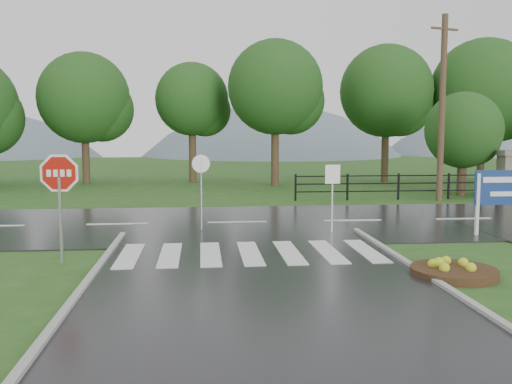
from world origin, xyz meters
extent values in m
plane|color=#26501A|center=(0.00, 0.00, 0.00)|extent=(120.00, 120.00, 0.00)
cube|color=black|center=(0.00, 10.00, 0.00)|extent=(90.00, 8.00, 0.04)
cube|color=silver|center=(-3.00, 5.00, 0.06)|extent=(0.50, 2.80, 0.02)
cube|color=silver|center=(-2.00, 5.00, 0.06)|extent=(0.50, 2.80, 0.02)
cube|color=silver|center=(-1.00, 5.00, 0.06)|extent=(0.50, 2.80, 0.02)
cube|color=silver|center=(0.00, 5.00, 0.06)|extent=(0.50, 2.80, 0.02)
cube|color=silver|center=(1.00, 5.00, 0.06)|extent=(0.50, 2.80, 0.02)
cube|color=silver|center=(2.00, 5.00, 0.06)|extent=(0.50, 2.80, 0.02)
cube|color=silver|center=(3.00, 5.00, 0.06)|extent=(0.50, 2.80, 0.02)
cube|color=gray|center=(13.00, 16.00, 1.00)|extent=(0.80, 0.80, 2.00)
cube|color=#6B6659|center=(13.00, 16.00, 2.12)|extent=(1.00, 1.00, 0.24)
cube|color=black|center=(7.75, 16.00, 0.40)|extent=(9.50, 0.05, 0.05)
cube|color=black|center=(7.75, 16.00, 0.75)|extent=(9.50, 0.05, 0.05)
cube|color=black|center=(7.75, 16.00, 1.10)|extent=(9.50, 0.05, 0.05)
cube|color=black|center=(3.00, 16.00, 0.60)|extent=(0.08, 0.08, 1.20)
cube|color=black|center=(12.50, 16.00, 0.60)|extent=(0.08, 0.08, 1.20)
sphere|color=slate|center=(8.00, 65.00, -17.28)|extent=(48.00, 48.00, 48.00)
sphere|color=slate|center=(36.00, 65.00, -12.96)|extent=(36.00, 36.00, 36.00)
cube|color=#939399|center=(-4.51, 4.56, 1.02)|extent=(0.06, 0.06, 2.05)
cylinder|color=white|center=(-4.51, 4.57, 2.15)|extent=(1.23, 0.03, 1.23)
cylinder|color=#A4140B|center=(-4.51, 4.56, 2.15)|extent=(1.07, 0.04, 1.07)
cube|color=silver|center=(6.95, 6.97, 0.94)|extent=(0.10, 0.10, 1.88)
cube|color=navy|center=(7.98, 6.97, 1.45)|extent=(2.25, 0.10, 1.03)
cube|color=white|center=(7.98, 6.93, 1.69)|extent=(1.78, 0.04, 0.17)
cube|color=white|center=(7.98, 6.93, 1.27)|extent=(1.31, 0.03, 0.14)
cylinder|color=#332111|center=(4.20, 2.49, 0.09)|extent=(1.84, 1.84, 0.18)
cube|color=#939399|center=(2.75, 7.80, 0.99)|extent=(0.04, 0.04, 1.98)
cube|color=white|center=(2.75, 7.78, 1.82)|extent=(0.47, 0.08, 0.57)
cylinder|color=#939399|center=(-1.21, 8.62, 1.11)|extent=(0.07, 0.07, 2.23)
cylinder|color=white|center=(-1.21, 8.60, 2.12)|extent=(0.56, 0.08, 0.56)
cylinder|color=#473523|center=(9.47, 15.50, 4.10)|extent=(0.27, 0.27, 8.20)
cube|color=brown|center=(9.47, 15.50, 7.57)|extent=(1.41, 0.55, 0.09)
cylinder|color=#3D2B1C|center=(11.45, 17.50, 1.32)|extent=(0.45, 0.45, 2.64)
sphere|color=#184214|center=(11.45, 17.50, 3.17)|extent=(3.69, 3.69, 3.69)
camera|label=1|loc=(-1.22, -9.09, 3.13)|focal=40.00mm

